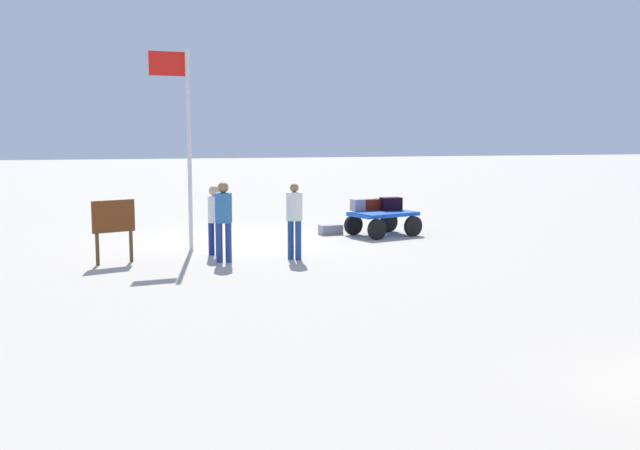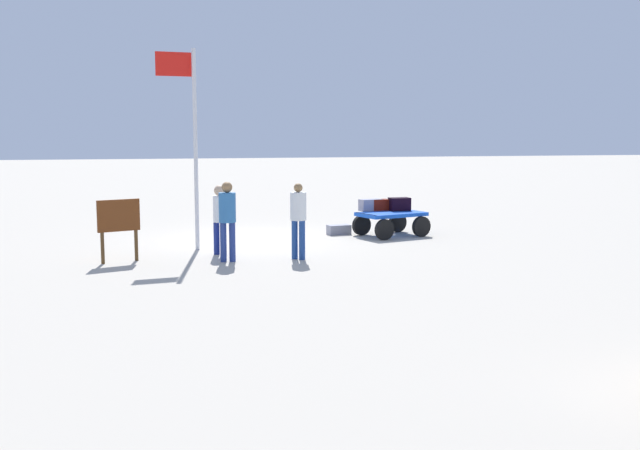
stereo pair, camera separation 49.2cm
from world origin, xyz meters
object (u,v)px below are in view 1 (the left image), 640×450
luggage_cart (383,219)px  worker_supervisor (215,215)px  suitcase_maroon (362,205)px  worker_trailing (224,214)px  suitcase_dark (371,205)px  suitcase_olive (331,230)px  worker_lead (294,214)px  suitcase_navy (391,204)px  flagpole (184,131)px  signboard (114,222)px

luggage_cart → worker_supervisor: worker_supervisor is taller
luggage_cart → suitcase_maroon: 0.76m
suitcase_maroon → worker_trailing: worker_trailing is taller
worker_supervisor → suitcase_dark: bearing=-150.5°
suitcase_olive → worker_lead: bearing=63.3°
suitcase_navy → suitcase_dark: (0.53, -0.16, -0.02)m
flagpole → worker_lead: bearing=139.2°
suitcase_dark → luggage_cart: bearing=105.8°
suitcase_navy → suitcase_olive: suitcase_navy is taller
suitcase_maroon → flagpole: 5.75m
worker_trailing → signboard: 2.40m
worker_supervisor → signboard: size_ratio=1.17×
suitcase_olive → flagpole: flagpole is taller
luggage_cart → flagpole: bearing=12.6°
worker_lead → worker_supervisor: (1.68, -1.03, -0.09)m
suitcase_dark → worker_trailing: bearing=38.1°
suitcase_dark → suitcase_maroon: bearing=4.0°
worker_trailing → worker_supervisor: worker_trailing is taller
flagpole → signboard: flagpole is taller
suitcase_maroon → worker_trailing: size_ratio=0.39×
worker_lead → flagpole: bearing=-40.8°
worker_trailing → worker_supervisor: (0.08, -0.98, -0.13)m
flagpole → signboard: (1.69, 1.44, -1.98)m
luggage_cart → suitcase_navy: bearing=-135.1°
suitcase_navy → worker_lead: (3.61, 3.55, 0.19)m
suitcase_olive → worker_supervisor: worker_supervisor is taller
flagpole → luggage_cart: bearing=-167.4°
suitcase_navy → suitcase_maroon: bearing=-10.2°
suitcase_dark → flagpole: bearing=18.3°
suitcase_navy → worker_trailing: size_ratio=0.33×
suitcase_navy → signboard: bearing=22.0°
luggage_cart → suitcase_olive: (1.33, -0.63, -0.33)m
worker_lead → suitcase_olive: bearing=-116.7°
suitcase_maroon → worker_trailing: (4.41, 3.65, 0.25)m
worker_trailing → flagpole: (0.66, -1.91, 1.83)m
worker_lead → suitcase_navy: bearing=-135.5°
luggage_cart → signboard: signboard is taller
worker_trailing → signboard: size_ratio=1.28×
suitcase_olive → worker_trailing: (3.51, 3.77, 0.94)m
luggage_cart → signboard: 7.68m
suitcase_dark → signboard: size_ratio=0.38×
suitcase_dark → flagpole: 6.00m
worker_lead → flagpole: size_ratio=0.36×
suitcase_dark → flagpole: flagpole is taller
worker_supervisor → signboard: 2.33m
worker_trailing → suitcase_navy: bearing=-146.0°
suitcase_navy → suitcase_olive: 1.86m
worker_lead → worker_trailing: worker_trailing is taller
suitcase_dark → flagpole: size_ratio=0.11×
worker_trailing → flagpole: 2.72m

